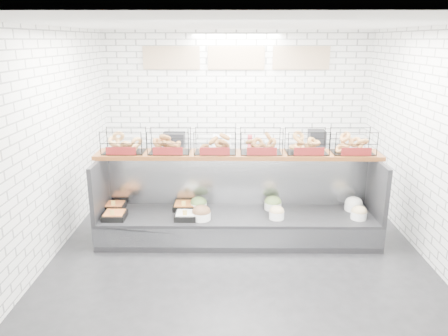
{
  "coord_description": "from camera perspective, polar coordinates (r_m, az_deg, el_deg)",
  "views": [
    {
      "loc": [
        -0.14,
        -5.58,
        2.83
      ],
      "look_at": [
        -0.2,
        0.45,
        1.05
      ],
      "focal_mm": 35.0,
      "sensor_mm": 36.0,
      "label": 1
    }
  ],
  "objects": [
    {
      "name": "ground",
      "position": [
        6.26,
        1.83,
        -10.42
      ],
      "size": [
        5.5,
        5.5,
        0.0
      ],
      "primitive_type": "plane",
      "color": "black",
      "rests_on": "ground"
    },
    {
      "name": "prep_counter",
      "position": [
        8.35,
        1.53,
        0.05
      ],
      "size": [
        4.0,
        0.6,
        1.2
      ],
      "color": "#93969B",
      "rests_on": "ground"
    },
    {
      "name": "room_shell",
      "position": [
        6.23,
        1.89,
        9.35
      ],
      "size": [
        5.02,
        5.51,
        3.01
      ],
      "color": "white",
      "rests_on": "ground"
    },
    {
      "name": "display_case",
      "position": [
        6.44,
        1.78,
        -6.44
      ],
      "size": [
        4.0,
        0.9,
        1.2
      ],
      "color": "black",
      "rests_on": "ground"
    },
    {
      "name": "bagel_shelf",
      "position": [
        6.27,
        1.82,
        3.16
      ],
      "size": [
        4.1,
        0.5,
        0.4
      ],
      "color": "#512911",
      "rests_on": "display_case"
    }
  ]
}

